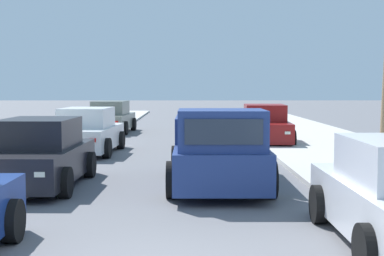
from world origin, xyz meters
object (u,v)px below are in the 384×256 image
pickup_truck (218,151)px  car_right_far (111,118)px  car_left_near (265,126)px  car_right_mid (39,155)px  car_left_far (87,132)px

pickup_truck → car_right_far: (-4.40, 14.68, -0.10)m
car_left_near → car_right_mid: same height
car_left_near → car_right_mid: (-6.38, -9.32, 0.00)m
car_right_mid → car_left_far: same height
pickup_truck → car_left_far: size_ratio=1.21×
pickup_truck → car_right_far: 15.33m
car_right_far → car_right_mid: bearing=-88.6°
car_right_far → car_left_near: bearing=-38.4°
car_right_mid → car_right_far: same height
pickup_truck → car_left_near: bearing=76.0°
pickup_truck → car_right_far: size_ratio=1.21×
pickup_truck → car_right_mid: size_ratio=1.22×
car_right_far → pickup_truck: bearing=-73.3°
pickup_truck → car_left_near: (2.33, 9.36, -0.10)m
car_left_near → car_right_mid: 11.29m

